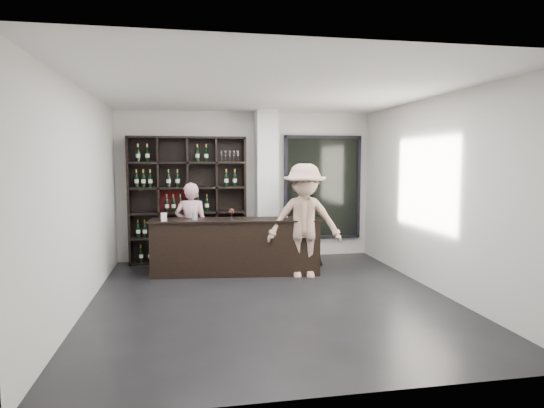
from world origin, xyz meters
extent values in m
cube|color=black|center=(0.00, 0.00, -0.01)|extent=(5.00, 5.50, 0.01)
cube|color=silver|center=(0.35, 2.47, 1.45)|extent=(0.40, 0.40, 2.90)
cube|color=black|center=(1.55, 2.69, 1.40)|extent=(1.60, 0.08, 2.10)
cube|color=black|center=(1.55, 2.69, 1.40)|extent=(1.48, 0.02, 1.98)
cube|color=black|center=(-0.35, 1.46, 0.46)|extent=(2.83, 0.53, 0.93)
cube|color=black|center=(-0.35, 1.46, 0.94)|extent=(2.91, 0.61, 0.03)
imported|color=#C8979F|center=(-1.10, 1.85, 0.78)|extent=(0.62, 0.45, 1.57)
imported|color=black|center=(0.95, 1.85, 0.77)|extent=(0.83, 0.70, 1.53)
imported|color=tan|center=(0.75, 1.05, 0.95)|extent=(1.33, 0.90, 1.90)
cylinder|color=silver|center=(-1.04, 1.45, 1.02)|extent=(0.11, 0.11, 0.13)
cube|color=white|center=(0.51, 1.54, 0.97)|extent=(0.12, 0.12, 0.02)
cube|color=white|center=(-1.54, 1.39, 1.03)|extent=(0.09, 0.05, 0.14)
camera|label=1|loc=(-1.12, -6.21, 1.96)|focal=30.00mm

